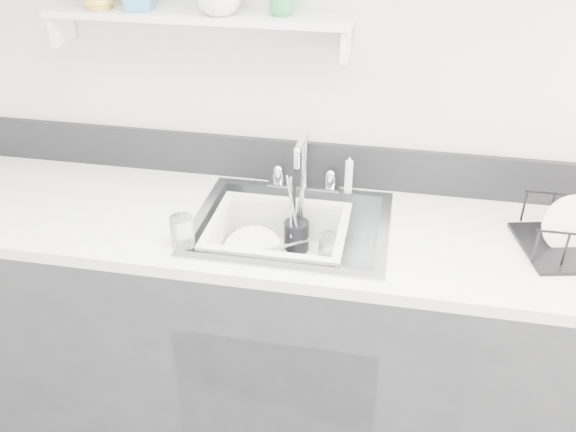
# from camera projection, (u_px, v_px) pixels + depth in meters

# --- Properties ---
(room_shell) EXTENTS (3.50, 3.00, 2.60)m
(room_shell) POSITION_uv_depth(u_px,v_px,m) (194.00, 72.00, 0.93)
(room_shell) COLOR silver
(room_shell) RESTS_ON ground
(counter_run) EXTENTS (3.20, 0.62, 0.92)m
(counter_run) POSITION_uv_depth(u_px,v_px,m) (291.00, 330.00, 2.24)
(counter_run) COLOR #29292D
(counter_run) RESTS_ON ground
(backsplash) EXTENTS (3.20, 0.02, 0.16)m
(backsplash) POSITION_uv_depth(u_px,v_px,m) (306.00, 163.00, 2.21)
(backsplash) COLOR black
(backsplash) RESTS_ON counter_run
(sink) EXTENTS (0.64, 0.52, 0.20)m
(sink) POSITION_uv_depth(u_px,v_px,m) (291.00, 247.00, 2.04)
(sink) COLOR silver
(sink) RESTS_ON counter_run
(faucet) EXTENTS (0.26, 0.18, 0.23)m
(faucet) POSITION_uv_depth(u_px,v_px,m) (304.00, 174.00, 2.17)
(faucet) COLOR silver
(faucet) RESTS_ON counter_run
(side_sprayer) EXTENTS (0.03, 0.03, 0.14)m
(side_sprayer) POSITION_uv_depth(u_px,v_px,m) (349.00, 174.00, 2.15)
(side_sprayer) COLOR silver
(side_sprayer) RESTS_ON counter_run
(wall_shelf) EXTENTS (1.00, 0.16, 0.12)m
(wall_shelf) POSITION_uv_depth(u_px,v_px,m) (197.00, 18.00, 1.94)
(wall_shelf) COLOR silver
(wall_shelf) RESTS_ON room_shell
(wash_tub) EXTENTS (0.56, 0.52, 0.18)m
(wash_tub) POSITION_uv_depth(u_px,v_px,m) (278.00, 246.00, 2.03)
(wash_tub) COLOR silver
(wash_tub) RESTS_ON sink
(plate_stack) EXTENTS (0.24, 0.23, 0.09)m
(plate_stack) POSITION_uv_depth(u_px,v_px,m) (255.00, 257.00, 2.06)
(plate_stack) COLOR white
(plate_stack) RESTS_ON wash_tub
(utensil_cup) EXTENTS (0.09, 0.09, 0.29)m
(utensil_cup) POSITION_uv_depth(u_px,v_px,m) (296.00, 234.00, 2.11)
(utensil_cup) COLOR black
(utensil_cup) RESTS_ON wash_tub
(ladle) EXTENTS (0.27, 0.24, 0.08)m
(ladle) POSITION_uv_depth(u_px,v_px,m) (275.00, 248.00, 2.08)
(ladle) COLOR silver
(ladle) RESTS_ON wash_tub
(tumbler_in_tub) EXTENTS (0.08, 0.08, 0.10)m
(tumbler_in_tub) POSITION_uv_depth(u_px,v_px,m) (328.00, 247.00, 2.07)
(tumbler_in_tub) COLOR white
(tumbler_in_tub) RESTS_ON wash_tub
(tumbler_counter) EXTENTS (0.08, 0.08, 0.10)m
(tumbler_counter) POSITION_uv_depth(u_px,v_px,m) (182.00, 232.00, 1.86)
(tumbler_counter) COLOR white
(tumbler_counter) RESTS_ON counter_run
(bowl_small) EXTENTS (0.11, 0.11, 0.03)m
(bowl_small) POSITION_uv_depth(u_px,v_px,m) (318.00, 270.00, 2.01)
(bowl_small) COLOR white
(bowl_small) RESTS_ON wash_tub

